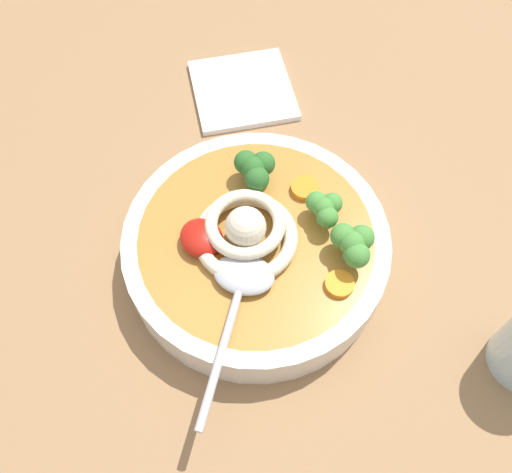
{
  "coord_description": "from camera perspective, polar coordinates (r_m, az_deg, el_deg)",
  "views": [
    {
      "loc": [
        -24.44,
        20.43,
        56.78
      ],
      "look_at": [
        -2.27,
        2.91,
        8.15
      ],
      "focal_mm": 38.9,
      "sensor_mm": 36.0,
      "label": 1
    }
  ],
  "objects": [
    {
      "name": "broccoli_floret_right",
      "position": [
        0.58,
        -0.12,
        6.99
      ],
      "size": [
        5.0,
        4.3,
        3.95
      ],
      "color": "#7A9E60",
      "rests_on": "soup_bowl"
    },
    {
      "name": "broccoli_floret_center",
      "position": [
        0.54,
        9.97,
        -0.7
      ],
      "size": [
        4.93,
        4.24,
        3.9
      ],
      "color": "#7A9E60",
      "rests_on": "soup_bowl"
    },
    {
      "name": "carrot_slice_left",
      "position": [
        0.59,
        5.02,
        4.96
      ],
      "size": [
        2.92,
        2.92,
        0.72
      ],
      "primitive_type": "cylinder",
      "color": "orange",
      "rests_on": "soup_bowl"
    },
    {
      "name": "carrot_slice_extra_a",
      "position": [
        0.55,
        -3.09,
        -2.89
      ],
      "size": [
        2.82,
        2.82,
        0.43
      ],
      "primitive_type": "cylinder",
      "color": "orange",
      "rests_on": "soup_bowl"
    },
    {
      "name": "soup_spoon",
      "position": [
        0.53,
        -1.63,
        -5.22
      ],
      "size": [
        13.21,
        15.69,
        1.6
      ],
      "rotation": [
        0.0,
        0.0,
        2.23
      ],
      "color": "#B7B7BC",
      "rests_on": "soup_bowl"
    },
    {
      "name": "carrot_slice_beside_noodles",
      "position": [
        0.54,
        8.34,
        -5.05
      ],
      "size": [
        2.84,
        2.84,
        0.65
      ],
      "primitive_type": "cylinder",
      "color": "orange",
      "rests_on": "soup_bowl"
    },
    {
      "name": "soup_bowl",
      "position": [
        0.58,
        -0.0,
        -1.18
      ],
      "size": [
        27.49,
        27.49,
        4.96
      ],
      "color": "silver",
      "rests_on": "table_slab"
    },
    {
      "name": "noodle_pile",
      "position": [
        0.55,
        -1.07,
        0.57
      ],
      "size": [
        11.54,
        11.31,
        4.64
      ],
      "color": "beige",
      "rests_on": "soup_bowl"
    },
    {
      "name": "folded_napkin",
      "position": [
        0.75,
        -1.37,
        14.82
      ],
      "size": [
        17.0,
        16.95,
        0.8
      ],
      "primitive_type": "cube",
      "rotation": [
        0.0,
        0.0,
        -0.46
      ],
      "color": "white",
      "rests_on": "table_slab"
    },
    {
      "name": "chili_sauce_dollop",
      "position": [
        0.55,
        -5.63,
        -0.13
      ],
      "size": [
        4.61,
        4.15,
        2.07
      ],
      "primitive_type": "ellipsoid",
      "color": "#B2190F",
      "rests_on": "soup_bowl"
    },
    {
      "name": "table_slab",
      "position": [
        0.64,
        0.78,
        -0.18
      ],
      "size": [
        112.76,
        112.76,
        3.19
      ],
      "primitive_type": "cube",
      "color": "#936D47",
      "rests_on": "ground"
    },
    {
      "name": "broccoli_floret_beside_chili",
      "position": [
        0.56,
        7.08,
        2.93
      ],
      "size": [
        4.29,
        3.69,
        3.39
      ],
      "color": "#7A9E60",
      "rests_on": "soup_bowl"
    }
  ]
}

